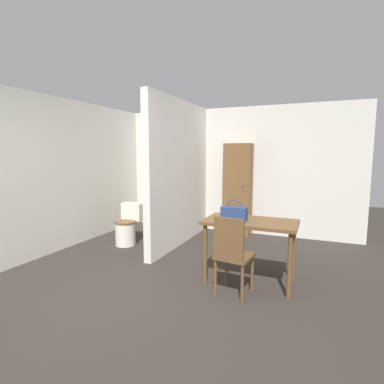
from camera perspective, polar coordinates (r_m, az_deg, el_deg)
name	(u,v)px	position (r m, az deg, el deg)	size (l,w,h in m)	color
ground_plane	(114,317)	(3.28, -14.65, -22.02)	(16.00, 16.00, 0.00)	#2D2823
wall_back	(225,170)	(6.21, 6.33, 4.11)	(5.22, 0.12, 2.50)	silver
wall_left	(76,173)	(5.68, -21.19, 3.36)	(0.12, 4.64, 2.50)	silver
partition_wall	(180,173)	(5.26, -2.25, 3.57)	(0.12, 2.27, 2.50)	silver
dining_table	(250,229)	(3.74, 11.03, -6.91)	(1.11, 0.61, 0.79)	brown
wooden_chair	(232,253)	(3.42, 7.65, -11.50)	(0.42, 0.42, 0.92)	brown
toilet	(128,226)	(5.44, -12.16, -6.44)	(0.39, 0.52, 0.71)	silver
handbag	(234,213)	(3.69, 8.01, -4.01)	(0.31, 0.14, 0.25)	navy
wooden_cabinet	(238,190)	(5.92, 8.72, 0.45)	(0.52, 0.36, 1.79)	brown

